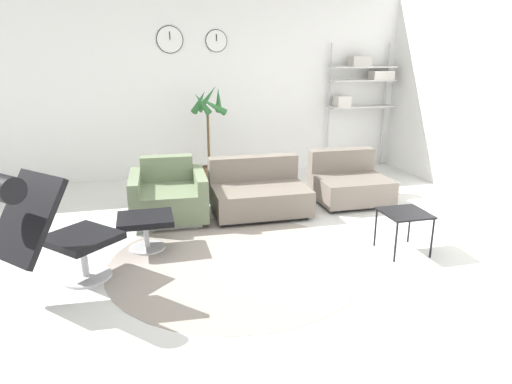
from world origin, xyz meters
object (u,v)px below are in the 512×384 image
at_px(couch_low, 258,194).
at_px(potted_plant, 209,139).
at_px(armchair_red, 169,197).
at_px(couch_second, 348,184).
at_px(lounge_chair, 41,220).
at_px(shelf_unit, 362,82).
at_px(ottoman, 146,224).
at_px(side_table, 405,216).

distance_m(couch_low, potted_plant, 1.52).
bearing_deg(armchair_red, couch_second, -175.48).
bearing_deg(lounge_chair, shelf_unit, 84.30).
relative_size(lounge_chair, potted_plant, 0.75).
distance_m(armchair_red, couch_low, 1.09).
relative_size(armchair_red, couch_low, 0.79).
height_order(ottoman, couch_low, couch_low).
distance_m(armchair_red, shelf_unit, 3.92).
bearing_deg(lounge_chair, armchair_red, 102.76).
height_order(potted_plant, shelf_unit, shelf_unit).
xyz_separation_m(lounge_chair, armchair_red, (1.07, 1.58, -0.38)).
bearing_deg(lounge_chair, potted_plant, 105.86).
height_order(armchair_red, shelf_unit, shelf_unit).
bearing_deg(side_table, couch_second, 83.67).
relative_size(ottoman, side_table, 1.26).
relative_size(couch_low, shelf_unit, 0.56).
height_order(ottoman, armchair_red, armchair_red).
height_order(lounge_chair, armchair_red, lounge_chair).
height_order(lounge_chair, ottoman, lounge_chair).
relative_size(ottoman, potted_plant, 0.37).
relative_size(couch_second, potted_plant, 0.63).
relative_size(armchair_red, side_table, 2.12).
relative_size(armchair_red, potted_plant, 0.62).
bearing_deg(armchair_red, ottoman, 73.82).
xyz_separation_m(armchair_red, couch_low, (1.08, -0.04, -0.03)).
bearing_deg(couch_second, couch_low, 6.44).
xyz_separation_m(couch_low, side_table, (1.09, -1.49, 0.14)).
height_order(couch_low, side_table, couch_low).
bearing_deg(couch_low, couch_second, -173.56).
bearing_deg(armchair_red, lounge_chair, 58.23).
bearing_deg(shelf_unit, couch_low, -140.82).
xyz_separation_m(couch_second, potted_plant, (-1.65, 1.27, 0.46)).
bearing_deg(side_table, shelf_unit, 71.09).
xyz_separation_m(ottoman, shelf_unit, (3.58, 2.60, 1.17)).
bearing_deg(ottoman, potted_plant, 65.98).
bearing_deg(couch_second, armchair_red, 2.71).
relative_size(lounge_chair, armchair_red, 1.21).
distance_m(ottoman, potted_plant, 2.45).
distance_m(couch_second, shelf_unit, 2.27).
height_order(couch_second, potted_plant, potted_plant).
distance_m(ottoman, couch_low, 1.58).
xyz_separation_m(lounge_chair, couch_low, (2.15, 1.54, -0.41)).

